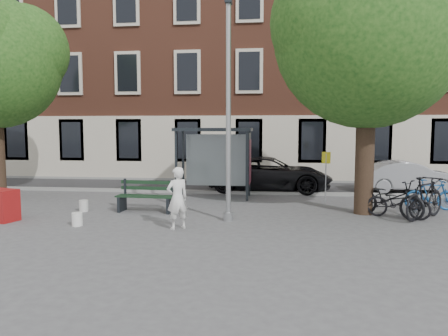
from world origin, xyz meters
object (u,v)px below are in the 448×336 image
Objects in this scene: painter at (177,198)px; car_silver at (408,177)px; bike_d at (425,198)px; car_dark at (270,174)px; bike_b at (431,195)px; bike_c at (388,198)px; bench at (146,198)px; red_stand at (1,205)px; bike_a at (398,202)px; notice_sign at (326,167)px; lamppost at (228,122)px; bus_shelter at (224,147)px.

car_silver is at bearing -175.11° from painter.
car_dark is (-4.52, 5.12, 0.08)m from bike_d.
bike_c is at bearing 124.44° from bike_b.
bench reaches higher than red_stand.
bike_c is 0.98m from bike_d.
car_silver reaches higher than bike_c.
notice_sign is at bearing 58.91° from bike_a.
bike_a is 1.98× the size of red_stand.
lamppost is at bearing 129.49° from car_silver.
bus_shelter is 2.80m from car_dark.
red_stand is (-11.27, -1.75, -0.02)m from bike_a.
painter reaches higher than bench.
lamppost reaches higher than red_stand.
bench is at bearing 94.69° from bike_b.
bus_shelter is 7.74m from car_silver.
painter reaches higher than bike_c.
bike_b is (1.37, 1.40, 0.03)m from bike_a.
bike_d reaches higher than bench.
car_silver is at bearing 60.64° from notice_sign.
bike_b is 0.93× the size of notice_sign.
bike_b reaches higher than bike_a.
bike_b is at bearing 166.32° from painter.
bike_a is (6.08, 2.11, -0.35)m from painter.
lamppost is 3.44× the size of notice_sign.
car_silver is (6.68, 6.38, -2.15)m from lamppost.
lamppost is 1.20× the size of car_dark.
painter is at bearing 129.60° from car_silver.
bus_shelter reaches higher than car_dark.
bike_c is at bearing 33.36° from bike_d.
notice_sign is (-3.17, 1.17, 0.76)m from bike_b.
bike_d is 0.54× the size of car_silver.
bus_shelter is 7.73m from red_stand.
bus_shelter is at bearing 103.14° from car_silver.
bench is at bearing 26.43° from red_stand.
bench is 1.05× the size of bike_a.
red_stand is at bearing 100.34° from bike_b.
bus_shelter is at bearing 138.85° from car_dark.
bike_c is (7.33, 0.04, 0.13)m from bench.
notice_sign is (4.27, 4.67, 0.45)m from painter.
red_stand is (-6.39, -0.81, -2.33)m from lamppost.
bike_a is at bearing -142.73° from car_dark.
bike_b is 2.06m from bike_c.
bus_shelter is at bearing 40.36° from red_stand.
bus_shelter is 1.72× the size of bike_b.
lamppost is 2.94× the size of bike_d.
notice_sign is (3.68, -0.61, -0.66)m from bus_shelter.
lamppost is at bearing -17.58° from bench.
bus_shelter is at bearing -135.26° from painter.
bike_b is at bearing -12.22° from bike_c.
bike_a reaches higher than red_stand.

